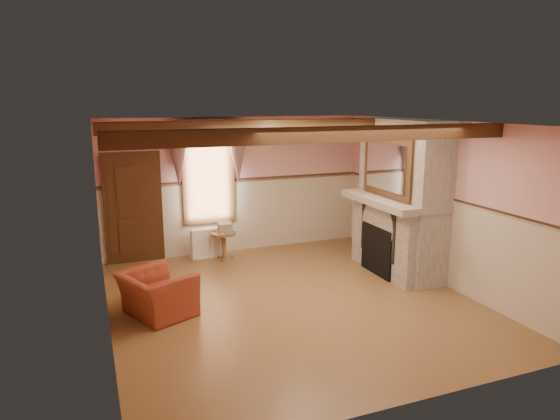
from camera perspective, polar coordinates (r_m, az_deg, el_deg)
name	(u,v)px	position (r m, az deg, el deg)	size (l,w,h in m)	color
floor	(292,301)	(8.08, 1.32, -10.30)	(5.50, 6.00, 0.01)	brown
ceiling	(292,123)	(7.46, 1.43, 9.95)	(5.50, 6.00, 0.01)	silver
wall_back	(237,185)	(10.43, -4.99, 2.88)	(5.50, 0.02, 2.80)	#D19193
wall_front	(409,279)	(5.13, 14.51, -7.63)	(5.50, 0.02, 2.80)	#D19193
wall_left	(103,232)	(7.09, -19.62, -2.37)	(0.02, 6.00, 2.80)	#D19193
wall_right	(439,202)	(9.05, 17.66, 0.86)	(0.02, 6.00, 2.80)	#D19193
wainscot	(292,256)	(7.82, 1.35, -5.23)	(5.50, 6.00, 1.50)	#BFB29A
chair_rail	(292,209)	(7.63, 1.38, 0.14)	(5.50, 6.00, 0.08)	black
firebox	(380,250)	(9.32, 11.36, -4.49)	(0.20, 0.95, 0.90)	black
armchair	(157,294)	(7.68, -13.90, -9.30)	(1.01, 0.88, 0.66)	maroon
side_table	(224,246)	(10.05, -6.43, -4.11)	(0.49, 0.49, 0.55)	brown
book_stack	(225,228)	(9.97, -6.35, -2.00)	(0.26, 0.32, 0.20)	#B7AD8C
radiator	(208,243)	(10.22, -8.20, -3.74)	(0.70, 0.18, 0.60)	white
bowl	(387,192)	(9.41, 12.11, 1.97)	(0.32, 0.32, 0.08)	brown
mantel_clock	(377,186)	(9.68, 11.01, 2.67)	(0.14, 0.24, 0.20)	#321D0D
oil_lamp	(376,184)	(9.69, 10.95, 2.93)	(0.11, 0.11, 0.28)	#B68D33
candle_red	(410,197)	(8.83, 14.62, 1.43)	(0.06, 0.06, 0.16)	#A62014
jar_yellow	(408,198)	(8.87, 14.42, 1.37)	(0.06, 0.06, 0.12)	gold
fireplace	(402,197)	(9.33, 13.81, 1.42)	(0.85, 2.00, 2.80)	gray
mantel	(394,200)	(9.23, 12.88, 1.11)	(1.05, 2.05, 0.12)	gray
overmantel_mirror	(387,167)	(9.03, 12.09, 4.82)	(0.06, 1.44, 1.04)	silver
door	(134,210)	(10.06, -16.40, 0.03)	(1.10, 0.10, 2.10)	black
window	(208,175)	(10.21, -8.20, 4.01)	(1.06, 0.08, 2.02)	white
window_drapes	(208,145)	(10.06, -8.19, 7.33)	(1.30, 0.14, 1.40)	gray
ceiling_beam_front	(329,135)	(6.38, 5.64, 8.57)	(5.50, 0.18, 0.20)	black
ceiling_beam_back	(265,126)	(8.58, -1.71, 9.60)	(5.50, 0.18, 0.20)	black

